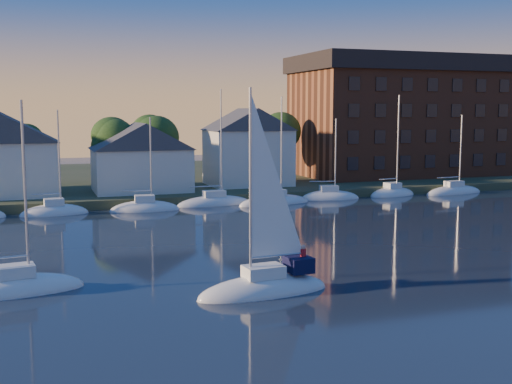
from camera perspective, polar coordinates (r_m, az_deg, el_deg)
name	(u,v)px	position (r m, az deg, el deg)	size (l,w,h in m)	color
shoreline_land	(163,182)	(96.16, -8.29, 0.91)	(160.00, 50.00, 2.00)	#344025
wooden_dock	(201,203)	(73.88, -4.88, -0.94)	(120.00, 3.00, 1.00)	brown
clubhouse_centre	(141,156)	(77.01, -10.18, 3.15)	(11.55, 8.40, 8.08)	beige
clubhouse_east	(248,146)	(82.24, -0.72, 4.12)	(10.50, 8.40, 9.80)	beige
condo_block	(400,115)	(98.68, 12.70, 6.67)	(31.00, 17.00, 17.40)	brown
tree_line	(195,136)	(84.36, -5.48, 4.96)	(93.40, 5.40, 8.90)	#352318
moored_fleet	(172,207)	(70.09, -7.43, -1.34)	(79.50, 2.40, 12.05)	silver
hero_sailboat	(266,284)	(37.36, 0.86, -8.17)	(8.30, 3.27, 12.86)	silver
drifting_sailboat_left	(15,292)	(39.98, -20.60, -8.28)	(8.17, 3.63, 12.19)	silver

